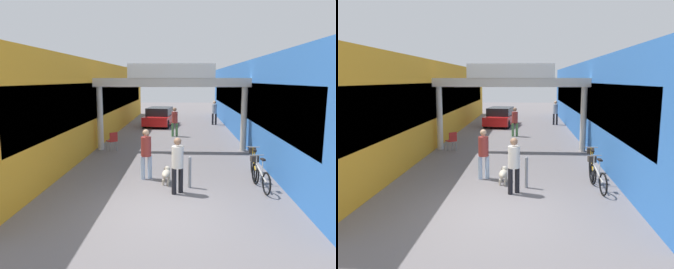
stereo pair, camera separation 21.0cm
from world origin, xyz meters
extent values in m
plane|color=slate|center=(0.00, 0.00, 0.00)|extent=(80.00, 80.00, 0.00)
cube|color=gold|center=(-5.10, 11.00, 2.10)|extent=(3.00, 26.00, 4.19)
cube|color=black|center=(-3.62, 11.00, 2.31)|extent=(0.04, 23.40, 1.68)
cube|color=blue|center=(5.10, 11.00, 2.10)|extent=(3.00, 26.00, 4.19)
cube|color=black|center=(3.62, 11.00, 2.31)|extent=(0.04, 23.40, 1.68)
cylinder|color=beige|center=(-3.35, 7.30, 1.48)|extent=(0.28, 0.28, 2.96)
cylinder|color=beige|center=(3.35, 7.30, 1.48)|extent=(0.28, 0.28, 2.96)
cube|color=beige|center=(0.00, 7.30, 3.16)|extent=(7.40, 0.44, 0.40)
cube|color=white|center=(0.00, 7.10, 3.69)|extent=(3.96, 0.10, 0.64)
cylinder|color=black|center=(0.30, 1.30, 0.39)|extent=(0.20, 0.20, 0.77)
cylinder|color=black|center=(0.50, 1.44, 0.39)|extent=(0.20, 0.20, 0.77)
cylinder|color=silver|center=(0.40, 1.37, 1.09)|extent=(0.48, 0.48, 0.64)
sphere|color=#8C664C|center=(0.40, 1.37, 1.55)|extent=(0.31, 0.31, 0.22)
cylinder|color=#A5BFE0|center=(-0.55, 2.79, 0.39)|extent=(0.18, 0.18, 0.78)
cylinder|color=#A5BFE0|center=(-0.78, 2.71, 0.39)|extent=(0.18, 0.18, 0.78)
cylinder|color=#99332D|center=(-0.67, 2.75, 1.11)|extent=(0.44, 0.44, 0.65)
sphere|color=tan|center=(-0.67, 2.75, 1.57)|extent=(0.28, 0.28, 0.22)
cylinder|color=#4C7F47|center=(-0.06, 11.11, 0.40)|extent=(0.16, 0.16, 0.79)
cylinder|color=#4C7F47|center=(0.18, 11.16, 0.40)|extent=(0.16, 0.16, 0.79)
cylinder|color=#99332D|center=(0.06, 11.14, 1.12)|extent=(0.40, 0.40, 0.65)
sphere|color=#8C664C|center=(0.06, 11.14, 1.59)|extent=(0.26, 0.26, 0.22)
cylinder|color=black|center=(2.97, 16.37, 0.41)|extent=(0.17, 0.17, 0.82)
cylinder|color=black|center=(2.74, 16.32, 0.41)|extent=(0.17, 0.17, 0.82)
cylinder|color=#8C9EB2|center=(2.85, 16.34, 1.16)|extent=(0.41, 0.41, 0.68)
sphere|color=tan|center=(2.85, 16.34, 1.65)|extent=(0.28, 0.28, 0.23)
ellipsoid|color=beige|center=(0.02, 2.27, 0.32)|extent=(0.30, 0.62, 0.24)
sphere|color=beige|center=(0.04, 2.54, 0.40)|extent=(0.22, 0.22, 0.21)
sphere|color=white|center=(0.03, 2.45, 0.30)|extent=(0.16, 0.16, 0.15)
cylinder|color=beige|center=(-0.05, 2.45, 0.10)|extent=(0.07, 0.07, 0.19)
cylinder|color=beige|center=(0.11, 2.45, 0.10)|extent=(0.07, 0.07, 0.19)
cylinder|color=beige|center=(-0.07, 2.09, 0.10)|extent=(0.07, 0.07, 0.19)
cylinder|color=beige|center=(0.09, 2.08, 0.10)|extent=(0.07, 0.07, 0.19)
torus|color=black|center=(2.87, 2.38, 0.34)|extent=(0.12, 0.67, 0.67)
torus|color=black|center=(2.97, 1.36, 0.34)|extent=(0.12, 0.67, 0.67)
cube|color=beige|center=(2.92, 1.87, 0.52)|extent=(0.13, 0.94, 0.34)
cylinder|color=beige|center=(2.93, 1.75, 0.74)|extent=(0.03, 0.03, 0.42)
cube|color=black|center=(2.93, 1.75, 0.96)|extent=(0.12, 0.23, 0.05)
cylinder|color=beige|center=(2.87, 2.32, 0.72)|extent=(0.03, 0.03, 0.46)
cylinder|color=gray|center=(2.87, 2.32, 0.96)|extent=(0.46, 0.07, 0.03)
cube|color=#332D28|center=(2.85, 2.52, 0.80)|extent=(0.26, 0.22, 0.20)
torus|color=black|center=(3.03, 3.65, 0.34)|extent=(0.12, 0.67, 0.67)
torus|color=black|center=(2.92, 2.64, 0.34)|extent=(0.12, 0.67, 0.67)
cube|color=gold|center=(2.98, 3.15, 0.52)|extent=(0.13, 0.94, 0.34)
cylinder|color=gold|center=(2.96, 3.03, 0.74)|extent=(0.04, 0.04, 0.42)
cube|color=black|center=(2.96, 3.03, 0.96)|extent=(0.12, 0.23, 0.05)
cylinder|color=gold|center=(3.02, 3.59, 0.72)|extent=(0.04, 0.04, 0.46)
cylinder|color=gray|center=(3.02, 3.59, 0.96)|extent=(0.46, 0.07, 0.03)
cube|color=#332D28|center=(3.04, 3.79, 0.80)|extent=(0.26, 0.22, 0.20)
cylinder|color=gray|center=(0.76, 1.91, 0.45)|extent=(0.10, 0.10, 0.91)
sphere|color=gray|center=(0.76, 1.91, 0.94)|extent=(0.10, 0.10, 0.10)
cylinder|color=gray|center=(-3.01, 7.06, 0.23)|extent=(0.04, 0.04, 0.45)
cylinder|color=gray|center=(-2.77, 7.29, 0.23)|extent=(0.04, 0.04, 0.45)
cylinder|color=gray|center=(-2.78, 6.81, 0.23)|extent=(0.04, 0.04, 0.45)
cylinder|color=gray|center=(-2.53, 7.05, 0.23)|extent=(0.04, 0.04, 0.45)
cube|color=#B2231E|center=(-2.77, 7.05, 0.47)|extent=(0.57, 0.57, 0.04)
cube|color=#B2231E|center=(-2.65, 6.92, 0.69)|extent=(0.32, 0.30, 0.40)
cube|color=red|center=(-1.12, 15.69, 0.48)|extent=(2.25, 4.19, 0.60)
cube|color=#1E2328|center=(-1.14, 15.54, 1.06)|extent=(1.85, 2.38, 0.55)
cylinder|color=black|center=(-1.72, 17.23, 0.30)|extent=(0.28, 0.62, 0.60)
cylinder|color=black|center=(-0.14, 17.03, 0.30)|extent=(0.28, 0.62, 0.60)
cylinder|color=black|center=(-2.10, 14.36, 0.30)|extent=(0.28, 0.62, 0.60)
cylinder|color=black|center=(-0.52, 14.15, 0.30)|extent=(0.28, 0.62, 0.60)
camera|label=1|loc=(0.55, -7.81, 3.29)|focal=35.00mm
camera|label=2|loc=(0.76, -7.80, 3.29)|focal=35.00mm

